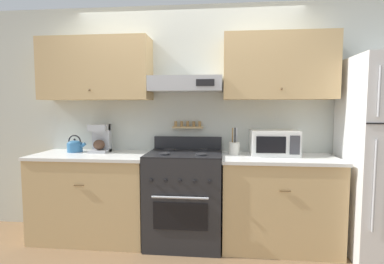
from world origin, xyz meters
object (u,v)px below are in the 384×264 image
(tea_kettle, at_px, (75,146))
(microwave, at_px, (274,143))
(coffee_maker, at_px, (101,138))
(stove_range, at_px, (185,197))
(utensil_crock, at_px, (234,148))

(tea_kettle, bearing_deg, microwave, 0.47)
(tea_kettle, distance_m, microwave, 2.18)
(coffee_maker, relative_size, microwave, 0.65)
(stove_range, height_order, coffee_maker, coffee_maker)
(tea_kettle, relative_size, utensil_crock, 0.75)
(stove_range, height_order, utensil_crock, utensil_crock)
(tea_kettle, bearing_deg, utensil_crock, 0.00)
(stove_range, xyz_separation_m, tea_kettle, (-1.25, 0.13, 0.51))
(microwave, bearing_deg, coffee_maker, 179.82)
(tea_kettle, height_order, utensil_crock, utensil_crock)
(coffee_maker, height_order, microwave, coffee_maker)
(stove_range, xyz_separation_m, coffee_maker, (-0.96, 0.15, 0.59))
(coffee_maker, bearing_deg, stove_range, -9.05)
(stove_range, bearing_deg, tea_kettle, 174.10)
(stove_range, distance_m, microwave, 1.10)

